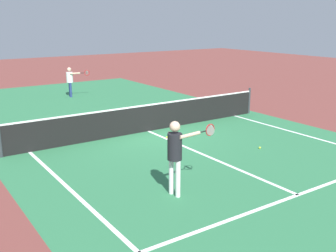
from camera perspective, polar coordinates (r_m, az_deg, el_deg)
The scene contains 10 objects.
ground_plane at distance 14.12m, azimuth -2.80°, elevation -0.73°, with size 60.00×60.00×0.00m, color brown.
court_surface_inbounds at distance 14.12m, azimuth -2.80°, elevation -0.73°, with size 10.62×24.40×0.00m, color #2D7247.
line_sideline_left at distance 7.45m, azimuth -5.99°, elevation -15.89°, with size 0.10×11.89×0.01m, color white.
line_service_near at distance 9.57m, azimuth 17.92°, elevation -9.26°, with size 8.22×0.10×0.01m, color white.
line_center_service at distance 11.63m, azimuth 5.48°, elevation -4.23°, with size 0.10×6.40×0.01m, color white.
net at distance 14.00m, azimuth -2.83°, elevation 1.21°, with size 9.89×0.09×1.07m.
player_near at distance 8.75m, azimuth 1.12°, elevation -3.36°, with size 1.24×0.42×1.70m.
player_far at distance 20.83m, azimuth -13.67°, elevation 6.51°, with size 1.10×0.66×1.48m.
tennis_ball_mid_court at distance 12.51m, azimuth 12.87°, elevation -3.02°, with size 0.07×0.07×0.07m, color #CCE033.
tennis_ball_near_net at distance 13.26m, azimuth -0.17°, elevation -1.62°, with size 0.07×0.07×0.07m, color #CCE033.
Camera 1 is at (-7.07, -11.62, 3.81)m, focal length 43.04 mm.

